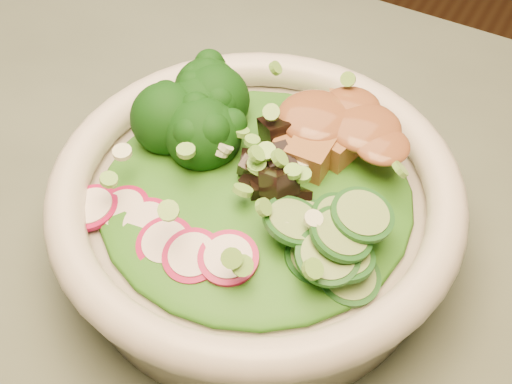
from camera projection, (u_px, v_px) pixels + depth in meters
The scene contains 10 objects.
dining_table at pixel (200, 333), 0.64m from camera, with size 1.20×0.80×0.75m.
salad_bowl at pixel (256, 211), 0.53m from camera, with size 0.30×0.30×0.08m.
lettuce_bed at pixel (256, 191), 0.52m from camera, with size 0.23×0.23×0.03m, color #245C13.
broccoli_florets at pixel (199, 120), 0.54m from camera, with size 0.09×0.08×0.05m, color black, non-canonical shape.
radish_slices at pixel (170, 238), 0.48m from camera, with size 0.12×0.04×0.02m, color #9E0C40, non-canonical shape.
cucumber_slices at pixel (320, 245), 0.47m from camera, with size 0.08×0.08×0.04m, color #79A95E, non-canonical shape.
mushroom_heap at pixel (271, 167), 0.51m from camera, with size 0.08×0.08×0.04m, color black, non-canonical shape.
tofu_cubes at pixel (334, 138), 0.53m from camera, with size 0.10×0.07×0.04m, color brown, non-canonical shape.
peanut_sauce at pixel (336, 124), 0.52m from camera, with size 0.08×0.06×0.02m, color brown.
scallion_garnish at pixel (256, 165), 0.49m from camera, with size 0.22×0.22×0.03m, color #6CB43F, non-canonical shape.
Camera 1 is at (0.20, -0.26, 1.20)m, focal length 50.00 mm.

